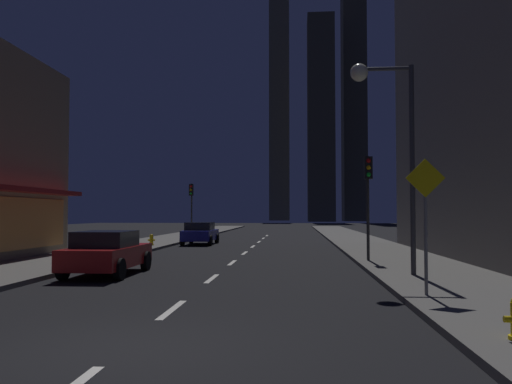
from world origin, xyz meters
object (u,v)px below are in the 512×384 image
traffic_light_near_right (368,184)px  street_lamp_right (385,116)px  pedestrian_crossing_sign (426,214)px  traffic_light_far_left (191,198)px  car_parked_far (200,233)px  fire_hydrant_far_left (151,240)px  car_parked_near (107,252)px

traffic_light_near_right → street_lamp_right: bearing=-91.4°
street_lamp_right → pedestrian_crossing_sign: (0.22, -4.04, -3.05)m
traffic_light_near_right → traffic_light_far_left: same height
car_parked_far → traffic_light_near_right: bearing=-53.9°
car_parked_far → street_lamp_right: street_lamp_right is taller
fire_hydrant_far_left → traffic_light_near_right: size_ratio=0.16×
traffic_light_near_right → car_parked_near: bearing=-154.5°
car_parked_near → fire_hydrant_far_left: bearing=99.7°
fire_hydrant_far_left → pedestrian_crossing_sign: size_ratio=0.21×
traffic_light_far_left → car_parked_far: bearing=-73.6°
street_lamp_right → car_parked_far: bearing=117.5°
traffic_light_near_right → traffic_light_far_left: bearing=120.2°
car_parked_far → fire_hydrant_far_left: 4.05m
car_parked_near → car_parked_far: size_ratio=1.00×
car_parked_far → pedestrian_crossing_sign: 23.20m
car_parked_far → traffic_light_near_right: size_ratio=1.01×
car_parked_near → fire_hydrant_far_left: 13.69m
street_lamp_right → pedestrian_crossing_sign: 5.07m
traffic_light_far_left → street_lamp_right: 26.12m
fire_hydrant_far_left → traffic_light_near_right: (11.40, -9.14, 2.74)m
car_parked_far → traffic_light_far_left: bearing=106.4°
car_parked_far → traffic_light_far_left: 7.16m
car_parked_near → car_parked_far: same height
traffic_light_near_right → traffic_light_far_left: 21.88m
car_parked_far → traffic_light_near_right: traffic_light_near_right is taller
pedestrian_crossing_sign → fire_hydrant_far_left: bearing=122.7°
car_parked_near → fire_hydrant_far_left: size_ratio=6.48×
pedestrian_crossing_sign → traffic_light_near_right: bearing=90.7°
pedestrian_crossing_sign → street_lamp_right: bearing=93.1°
car_parked_near → traffic_light_far_left: (-1.90, 23.26, 2.45)m
street_lamp_right → fire_hydrant_far_left: bearing=129.1°
car_parked_near → street_lamp_right: (8.98, -0.41, 4.33)m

